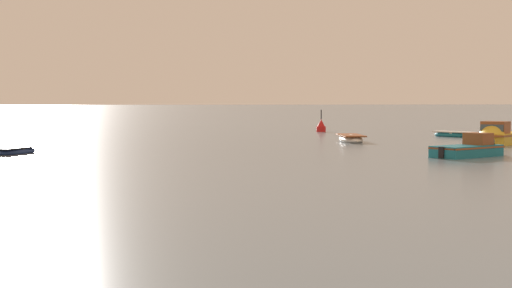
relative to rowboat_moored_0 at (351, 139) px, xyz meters
name	(u,v)px	position (x,y,z in m)	size (l,w,h in m)	color
rowboat_moored_0	(351,139)	(0.00, 0.00, 0.00)	(1.97, 4.78, 0.74)	white
rowboat_moored_1	(16,151)	(-22.61, -9.48, -0.05)	(2.62, 3.56, 0.54)	navy
motorboat_moored_0	(475,151)	(3.01, -15.19, 0.09)	(5.28, 4.09, 1.94)	#197084
rowboat_moored_3	(455,135)	(10.57, 5.90, -0.03)	(3.34, 4.13, 0.64)	#197084
motorboat_moored_2	(497,139)	(9.09, -5.01, 0.17)	(6.11, 6.06, 2.43)	gold
channel_buoy	(321,127)	(1.72, 17.22, 0.26)	(0.90, 0.90, 2.30)	red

